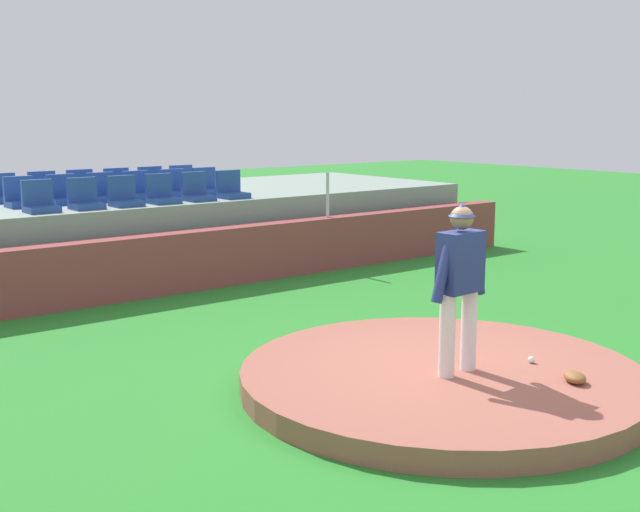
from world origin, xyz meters
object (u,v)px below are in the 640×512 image
pitcher (460,276)px  stadium_chair_12 (3,193)px  baseball (531,360)px  stadium_chair_11 (206,186)px  stadium_chair_5 (231,189)px  stadium_chair_6 (21,197)px  stadium_chair_14 (82,188)px  stadium_chair_0 (40,202)px  stadium_chair_3 (162,194)px  stadium_chair_8 (103,192)px  stadium_chair_2 (124,197)px  stadium_chair_9 (138,190)px  stadium_chair_15 (119,187)px  stadium_chair_17 (184,183)px  stadium_chair_10 (175,188)px  stadium_chair_1 (85,199)px  fielding_glove (575,377)px  stadium_chair_7 (63,195)px  stadium_chair_13 (44,191)px  stadium_chair_4 (197,192)px

pitcher → stadium_chair_12: (-1.76, 8.93, 0.25)m
baseball → stadium_chair_11: 8.46m
stadium_chair_5 → stadium_chair_6: size_ratio=1.00×
stadium_chair_11 → stadium_chair_14: (-2.09, 0.92, 0.00)m
stadium_chair_0 → stadium_chair_3: size_ratio=1.00×
stadium_chair_3 → stadium_chair_8: bearing=-53.4°
baseball → stadium_chair_2: (-1.22, 7.40, 1.23)m
stadium_chair_6 → stadium_chair_11: bearing=-179.8°
stadium_chair_3 → stadium_chair_9: size_ratio=1.00×
pitcher → stadium_chair_14: size_ratio=3.51×
stadium_chair_0 → stadium_chair_15: 2.76m
stadium_chair_17 → stadium_chair_15: bearing=0.8°
stadium_chair_5 → stadium_chair_10: size_ratio=1.00×
stadium_chair_2 → stadium_chair_11: same height
stadium_chair_6 → stadium_chair_15: bearing=-157.3°
stadium_chair_12 → stadium_chair_1: bearing=112.7°
baseball → stadium_chair_9: bearing=93.8°
stadium_chair_11 → stadium_chair_1: bearing=18.1°
stadium_chair_14 → stadium_chair_11: bearing=156.3°
stadium_chair_9 → stadium_chair_15: size_ratio=1.00×
stadium_chair_5 → stadium_chair_8: same height
fielding_glove → stadium_chair_7: size_ratio=0.60×
stadium_chair_2 → stadium_chair_8: size_ratio=1.00×
stadium_chair_13 → stadium_chair_15: bearing=178.8°
stadium_chair_8 → stadium_chair_13: size_ratio=1.00×
pitcher → stadium_chair_10: pitcher is taller
fielding_glove → stadium_chair_14: stadium_chair_14 is taller
stadium_chair_1 → stadium_chair_10: 2.27m
stadium_chair_6 → stadium_chair_4: bearing=161.9°
stadium_chair_2 → stadium_chair_9: size_ratio=1.00×
stadium_chair_5 → stadium_chair_11: size_ratio=1.00×
stadium_chair_11 → stadium_chair_15: (-1.39, 0.88, 0.00)m
stadium_chair_8 → stadium_chair_14: size_ratio=1.00×
stadium_chair_5 → stadium_chair_12: bearing=-27.2°
pitcher → stadium_chair_9: pitcher is taller
baseball → stadium_chair_17: size_ratio=0.15×
stadium_chair_1 → stadium_chair_15: (1.39, 1.79, 0.00)m
pitcher → stadium_chair_3: size_ratio=3.51×
stadium_chair_8 → stadium_chair_17: 2.28m
stadium_chair_4 → stadium_chair_6: (-2.77, 0.91, 0.00)m
stadium_chair_12 → fielding_glove: bearing=104.0°
stadium_chair_7 → stadium_chair_10: (2.10, -0.02, 0.00)m
stadium_chair_7 → stadium_chair_17: (2.79, 0.90, 0.00)m
stadium_chair_14 → stadium_chair_6: bearing=33.2°
stadium_chair_4 → baseball: bearing=88.8°
stadium_chair_10 → stadium_chair_13: (-2.11, 0.93, 0.00)m
fielding_glove → stadium_chair_3: stadium_chair_3 is taller
pitcher → stadium_chair_13: pitcher is taller
stadium_chair_14 → baseball: bearing=97.4°
stadium_chair_14 → stadium_chair_3: bearing=110.1°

